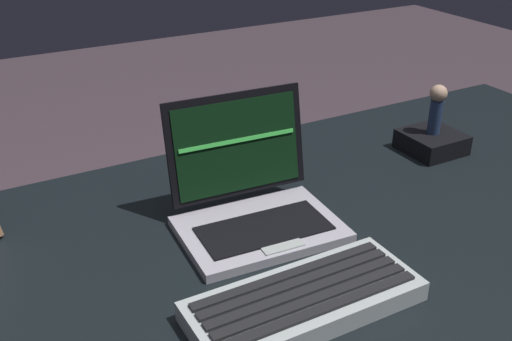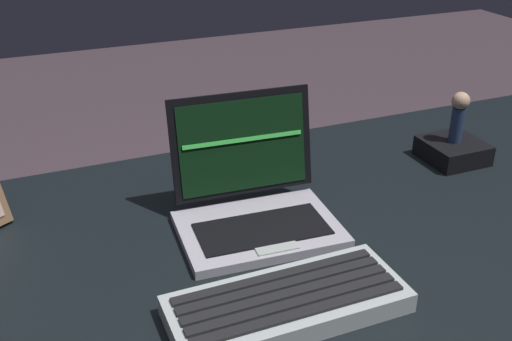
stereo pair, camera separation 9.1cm
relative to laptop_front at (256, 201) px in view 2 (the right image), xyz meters
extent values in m
cube|color=black|center=(-0.01, -0.10, -0.05)|extent=(1.75, 0.82, 0.03)
cylinder|color=black|center=(0.80, 0.25, -0.43)|extent=(0.06, 0.06, 0.72)
cube|color=#B7B1BF|center=(0.00, -0.03, -0.03)|extent=(0.26, 0.19, 0.01)
cube|color=black|center=(0.00, -0.04, -0.02)|extent=(0.21, 0.11, 0.00)
cube|color=#AFB7B3|center=(-0.01, -0.10, -0.02)|extent=(0.07, 0.03, 0.00)
cube|color=black|center=(0.00, 0.07, 0.07)|extent=(0.24, 0.05, 0.17)
cube|color=black|center=(0.00, 0.06, 0.07)|extent=(0.21, 0.04, 0.15)
cube|color=#4CF259|center=(0.00, 0.06, 0.08)|extent=(0.20, 0.02, 0.01)
cube|color=#B7C1C0|center=(-0.05, -0.22, -0.03)|extent=(0.31, 0.13, 0.03)
cube|color=black|center=(-0.05, -0.26, -0.01)|extent=(0.28, 0.02, 0.00)
cube|color=black|center=(-0.05, -0.24, -0.01)|extent=(0.28, 0.02, 0.00)
cube|color=black|center=(-0.05, -0.22, -0.01)|extent=(0.28, 0.02, 0.00)
cube|color=black|center=(-0.05, -0.20, -0.01)|extent=(0.28, 0.02, 0.00)
cube|color=black|center=(-0.05, -0.18, -0.01)|extent=(0.28, 0.02, 0.00)
cube|color=black|center=(0.44, 0.07, -0.02)|extent=(0.11, 0.11, 0.04)
cylinder|color=navy|center=(0.44, 0.07, 0.03)|extent=(0.03, 0.03, 0.07)
sphere|color=tan|center=(0.44, 0.07, 0.08)|extent=(0.03, 0.03, 0.03)
camera|label=1|loc=(-0.40, -0.73, 0.48)|focal=42.42mm
camera|label=2|loc=(-0.32, -0.77, 0.48)|focal=42.42mm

